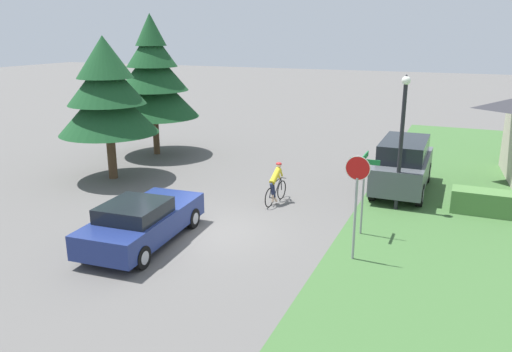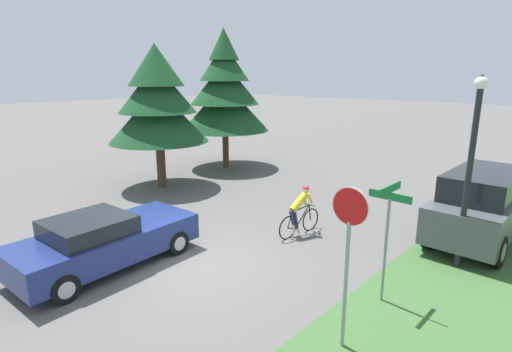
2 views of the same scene
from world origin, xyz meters
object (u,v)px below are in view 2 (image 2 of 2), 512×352
Objects in this scene: parked_suv_right at (482,205)px; street_name_sign at (388,222)px; conifer_tall_near at (157,101)px; conifer_tall_far at (225,92)px; stop_sign at (348,239)px; cyclist at (299,212)px; street_lamp at (471,158)px; sedan_left_lane at (104,241)px.

parked_suv_right is 1.86× the size of street_name_sign.
conifer_tall_far reaches higher than conifer_tall_near.
stop_sign is 1.90m from street_name_sign.
cyclist is 0.59× the size of stop_sign.
stop_sign is 0.62× the size of street_lamp.
sedan_left_lane is 0.98× the size of street_lamp.
cyclist is 5.31m from stop_sign.
sedan_left_lane is at bearing 11.13° from stop_sign.
street_lamp is at bearing -177.37° from parked_suv_right.
conifer_tall_far reaches higher than sedan_left_lane.
stop_sign is at bearing -129.66° from cyclist.
conifer_tall_far is at bearing 163.14° from street_lamp.
conifer_tall_far reaches higher than street_lamp.
conifer_tall_far is at bearing -36.62° from stop_sign.
street_lamp is at bearing -51.31° from sedan_left_lane.
cyclist is at bearing -46.28° from stop_sign.
street_lamp is 0.80× the size of conifer_tall_near.
street_name_sign reaches higher than cyclist.
conifer_tall_far reaches higher than street_name_sign.
street_lamp is 13.16m from conifer_tall_far.
stop_sign reaches higher than street_name_sign.
conifer_tall_far is at bearing 27.85° from sedan_left_lane.
parked_suv_right is 2.86m from street_lamp.
street_lamp is 11.82m from conifer_tall_near.
street_name_sign is at bearing -64.83° from sedan_left_lane.
parked_suv_right is 1.01× the size of street_lamp.
parked_suv_right is at bearing -95.14° from stop_sign.
sedan_left_lane is 1.57× the size of stop_sign.
street_name_sign is at bearing 173.27° from parked_suv_right.
conifer_tall_near reaches higher than street_lamp.
street_lamp is (0.11, -2.28, 1.73)m from parked_suv_right.
parked_suv_right is 12.32m from conifer_tall_near.
conifer_tall_far is (-0.78, 4.50, 0.21)m from conifer_tall_near.
conifer_tall_near is (-11.23, 3.92, 1.62)m from stop_sign.
stop_sign is at bearing -35.05° from conifer_tall_far.
stop_sign is at bearing 176.40° from parked_suv_right.
street_lamp is 0.68× the size of conifer_tall_far.
conifer_tall_far is (-12.01, 8.43, 1.83)m from stop_sign.
cyclist is 8.14m from conifer_tall_near.
sedan_left_lane is 9.10m from street_lamp.
parked_suv_right is at bearing 14.33° from conifer_tall_near.
sedan_left_lane is at bearing -137.53° from street_lamp.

